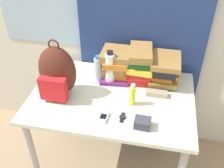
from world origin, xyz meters
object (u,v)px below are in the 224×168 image
Objects in this scene: backpack at (57,73)px; water_bottle at (98,69)px; book_stack_center at (141,65)px; sunscreen_bottle at (133,95)px; camera_pouch at (142,123)px; book_stack_right at (164,69)px; sunglasses_case at (157,94)px; cell_phone at (103,117)px; sports_bottle at (110,68)px; wristwatch at (122,117)px; book_stack_left at (116,64)px.

water_bottle is at bearing 41.42° from backpack.
book_stack_center is (0.54, 0.29, -0.05)m from backpack.
water_bottle is 1.30× the size of sunscreen_bottle.
book_stack_center is at bearing 97.81° from camera_pouch.
sunglasses_case is (-0.03, -0.18, -0.09)m from book_stack_right.
book_stack_center is at bearing 86.04° from sunscreen_bottle.
backpack is 1.52× the size of book_stack_right.
backpack is at bearing -151.50° from book_stack_center.
camera_pouch is (0.61, -0.21, -0.15)m from backpack.
cell_phone is (-0.35, -0.48, -0.10)m from book_stack_right.
book_stack_center is 0.24m from sports_bottle.
sports_bottle reaches higher than sunglasses_case.
sunglasses_case is 0.33m from wristwatch.
backpack is at bearing -170.68° from sunglasses_case.
camera_pouch is 0.14m from wristwatch.
sunglasses_case is 0.33m from camera_pouch.
sunscreen_bottle is 1.80× the size of wristwatch.
cell_phone is at bearing -89.17° from book_stack_left.
book_stack_left is 0.10m from sports_bottle.
cell_phone is (-0.16, -0.17, -0.07)m from sunscreen_bottle.
backpack is 0.44m from cell_phone.
sports_bottle reaches higher than book_stack_center.
book_stack_center is 1.05× the size of sports_bottle.
sports_bottle is 0.38m from sunglasses_case.
book_stack_center is at bearing 23.73° from sports_bottle.
sunglasses_case is (0.44, -0.09, -0.08)m from water_bottle.
wristwatch is (0.48, -0.16, -0.17)m from backpack.
camera_pouch is at bearing -101.88° from sunglasses_case.
water_bottle is (-0.12, -0.09, -0.01)m from book_stack_left.
book_stack_left is at bearing 150.79° from sunglasses_case.
sports_bottle is at bearing 31.50° from backpack.
backpack is 2.80× the size of sunglasses_case.
book_stack_center reaches higher than wristwatch.
book_stack_right is at bearing 57.74° from sunscreen_bottle.
cell_phone is 0.68× the size of sunglasses_case.
book_stack_right is 3.01× the size of wristwatch.
book_stack_center is 0.52m from camera_pouch.
book_stack_left reaches higher than book_stack_right.
book_stack_left is 2.86× the size of cell_phone.
book_stack_left is (0.35, 0.29, -0.07)m from backpack.
camera_pouch is at bearing -54.87° from sports_bottle.
wristwatch is (0.15, -0.35, -0.12)m from sports_bottle.
sunscreen_bottle reaches higher than sunglasses_case.
book_stack_left is 0.36m from book_stack_right.
backpack reaches higher than sunglasses_case.
sports_bottle is at bearing -4.43° from water_bottle.
book_stack_center is 0.25m from sunglasses_case.
sunglasses_case reaches higher than wristwatch.
backpack reaches higher than book_stack_center.
sports_bottle reaches higher than water_bottle.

